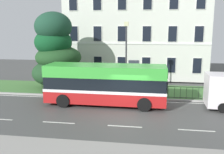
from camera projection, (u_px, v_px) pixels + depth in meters
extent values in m
cube|color=#434443|center=(128.00, 116.00, 16.41)|extent=(60.00, 56.00, 0.06)
cube|color=silver|center=(132.00, 101.00, 19.95)|extent=(54.00, 0.14, 0.01)
cube|color=silver|center=(59.00, 123.00, 15.25)|extent=(2.00, 0.12, 0.01)
cube|color=silver|center=(125.00, 126.00, 14.66)|extent=(2.00, 0.12, 0.01)
cube|color=silver|center=(196.00, 130.00, 14.07)|extent=(2.00, 0.12, 0.01)
cube|color=#9E9E99|center=(132.00, 98.00, 20.40)|extent=(57.00, 0.24, 0.12)
cube|color=#447539|center=(134.00, 91.00, 22.92)|extent=(57.00, 4.96, 0.12)
cube|color=silver|center=(137.00, 31.00, 31.08)|extent=(15.47, 10.16, 10.36)
cube|color=white|center=(134.00, 43.00, 26.34)|extent=(15.47, 0.06, 0.20)
cube|color=#2D333D|center=(134.00, 71.00, 26.87)|extent=(1.10, 0.06, 2.20)
cube|color=white|center=(75.00, 63.00, 27.70)|extent=(0.94, 0.04, 1.64)
cube|color=black|center=(75.00, 63.00, 27.68)|extent=(0.84, 0.03, 1.54)
cube|color=white|center=(98.00, 64.00, 27.32)|extent=(0.94, 0.04, 1.64)
cube|color=black|center=(98.00, 64.00, 27.30)|extent=(0.84, 0.03, 1.54)
cube|color=white|center=(122.00, 64.00, 26.93)|extent=(0.94, 0.04, 1.64)
cube|color=black|center=(122.00, 64.00, 26.92)|extent=(0.84, 0.03, 1.54)
cube|color=white|center=(146.00, 65.00, 26.55)|extent=(0.94, 0.04, 1.64)
cube|color=black|center=(146.00, 65.00, 26.53)|extent=(0.84, 0.03, 1.54)
cube|color=white|center=(171.00, 65.00, 26.17)|extent=(0.94, 0.04, 1.64)
cube|color=black|center=(171.00, 65.00, 26.15)|extent=(0.84, 0.03, 1.54)
cube|color=white|center=(197.00, 66.00, 25.79)|extent=(0.94, 0.04, 1.64)
cube|color=black|center=(197.00, 66.00, 25.77)|extent=(0.84, 0.03, 1.54)
cube|color=white|center=(74.00, 34.00, 27.11)|extent=(0.94, 0.04, 1.64)
cube|color=black|center=(74.00, 34.00, 27.09)|extent=(0.84, 0.03, 1.54)
cube|color=white|center=(97.00, 34.00, 26.72)|extent=(0.94, 0.04, 1.64)
cube|color=black|center=(97.00, 34.00, 26.71)|extent=(0.84, 0.03, 1.54)
cube|color=white|center=(122.00, 34.00, 26.34)|extent=(0.94, 0.04, 1.64)
cube|color=black|center=(122.00, 34.00, 26.32)|extent=(0.84, 0.03, 1.54)
cube|color=white|center=(147.00, 34.00, 25.96)|extent=(0.94, 0.04, 1.64)
cube|color=black|center=(147.00, 34.00, 25.94)|extent=(0.84, 0.03, 1.54)
cube|color=white|center=(172.00, 34.00, 25.58)|extent=(0.94, 0.04, 1.64)
cube|color=black|center=(173.00, 34.00, 25.56)|extent=(0.84, 0.03, 1.54)
cube|color=white|center=(199.00, 34.00, 25.20)|extent=(0.94, 0.04, 1.64)
cube|color=black|center=(199.00, 34.00, 25.18)|extent=(0.84, 0.03, 1.54)
cube|color=white|center=(73.00, 3.00, 26.51)|extent=(0.94, 0.04, 1.64)
cube|color=black|center=(73.00, 3.00, 26.50)|extent=(0.84, 0.03, 1.54)
cube|color=white|center=(97.00, 2.00, 26.13)|extent=(0.94, 0.04, 1.64)
cube|color=black|center=(97.00, 2.00, 26.11)|extent=(0.84, 0.03, 1.54)
cube|color=white|center=(122.00, 2.00, 25.75)|extent=(0.94, 0.04, 1.64)
cube|color=black|center=(122.00, 2.00, 25.73)|extent=(0.84, 0.03, 1.54)
cube|color=white|center=(148.00, 2.00, 25.37)|extent=(0.94, 0.04, 1.64)
cube|color=black|center=(148.00, 2.00, 25.35)|extent=(0.84, 0.03, 1.54)
cube|color=white|center=(174.00, 1.00, 24.99)|extent=(0.94, 0.04, 1.64)
cube|color=black|center=(174.00, 1.00, 24.97)|extent=(0.84, 0.03, 1.54)
cube|color=white|center=(201.00, 1.00, 24.61)|extent=(0.94, 0.04, 1.64)
cube|color=black|center=(201.00, 1.00, 24.59)|extent=(0.84, 0.03, 1.54)
cube|color=black|center=(128.00, 85.00, 20.54)|extent=(14.76, 0.04, 0.04)
cube|color=black|center=(128.00, 96.00, 20.70)|extent=(14.76, 0.04, 0.04)
cylinder|color=black|center=(42.00, 88.00, 21.72)|extent=(0.02, 0.02, 0.95)
cylinder|color=black|center=(47.00, 88.00, 21.65)|extent=(0.02, 0.02, 0.95)
cylinder|color=black|center=(52.00, 88.00, 21.58)|extent=(0.02, 0.02, 0.95)
cylinder|color=black|center=(58.00, 88.00, 21.51)|extent=(0.02, 0.02, 0.95)
cylinder|color=black|center=(63.00, 88.00, 21.44)|extent=(0.02, 0.02, 0.95)
cylinder|color=black|center=(68.00, 89.00, 21.37)|extent=(0.02, 0.02, 0.95)
cylinder|color=black|center=(73.00, 89.00, 21.31)|extent=(0.02, 0.02, 0.95)
cylinder|color=black|center=(79.00, 89.00, 21.24)|extent=(0.02, 0.02, 0.95)
cylinder|color=black|center=(84.00, 89.00, 21.17)|extent=(0.02, 0.02, 0.95)
cylinder|color=black|center=(89.00, 89.00, 21.10)|extent=(0.02, 0.02, 0.95)
cylinder|color=black|center=(95.00, 90.00, 21.03)|extent=(0.02, 0.02, 0.95)
cylinder|color=black|center=(100.00, 90.00, 20.97)|extent=(0.02, 0.02, 0.95)
cylinder|color=black|center=(106.00, 90.00, 20.90)|extent=(0.02, 0.02, 0.95)
cylinder|color=black|center=(111.00, 90.00, 20.83)|extent=(0.02, 0.02, 0.95)
cylinder|color=black|center=(117.00, 90.00, 20.76)|extent=(0.02, 0.02, 0.95)
cylinder|color=black|center=(122.00, 91.00, 20.69)|extent=(0.02, 0.02, 0.95)
cylinder|color=black|center=(128.00, 91.00, 20.62)|extent=(0.02, 0.02, 0.95)
cylinder|color=black|center=(134.00, 91.00, 20.56)|extent=(0.02, 0.02, 0.95)
cylinder|color=black|center=(139.00, 91.00, 20.49)|extent=(0.02, 0.02, 0.95)
cylinder|color=black|center=(145.00, 91.00, 20.42)|extent=(0.02, 0.02, 0.95)
cylinder|color=black|center=(151.00, 92.00, 20.35)|extent=(0.02, 0.02, 0.95)
cylinder|color=black|center=(157.00, 92.00, 20.28)|extent=(0.02, 0.02, 0.95)
cylinder|color=black|center=(163.00, 92.00, 20.22)|extent=(0.02, 0.02, 0.95)
cylinder|color=black|center=(169.00, 92.00, 20.15)|extent=(0.02, 0.02, 0.95)
cylinder|color=black|center=(174.00, 93.00, 20.08)|extent=(0.02, 0.02, 0.95)
cylinder|color=black|center=(180.00, 93.00, 20.01)|extent=(0.02, 0.02, 0.95)
cylinder|color=black|center=(186.00, 93.00, 19.94)|extent=(0.02, 0.02, 0.95)
cylinder|color=black|center=(193.00, 93.00, 19.87)|extent=(0.02, 0.02, 0.95)
cylinder|color=black|center=(199.00, 93.00, 19.81)|extent=(0.02, 0.02, 0.95)
cylinder|color=black|center=(205.00, 94.00, 19.74)|extent=(0.02, 0.02, 0.95)
cylinder|color=black|center=(211.00, 94.00, 19.67)|extent=(0.02, 0.02, 0.95)
cylinder|color=black|center=(217.00, 94.00, 19.60)|extent=(0.02, 0.02, 0.95)
cylinder|color=black|center=(223.00, 94.00, 19.53)|extent=(0.02, 0.02, 0.95)
cylinder|color=#423328|center=(57.00, 76.00, 24.13)|extent=(0.38, 0.38, 1.99)
ellipsoid|color=#1C3D20|center=(55.00, 73.00, 23.83)|extent=(4.29, 4.29, 2.51)
ellipsoid|color=#1E421F|center=(59.00, 57.00, 23.92)|extent=(4.28, 4.28, 2.23)
ellipsoid|color=#104521|center=(53.00, 42.00, 23.48)|extent=(3.44, 3.44, 2.53)
ellipsoid|color=#1A3F2C|center=(53.00, 27.00, 23.05)|extent=(3.39, 3.39, 2.69)
cube|color=#AE191A|center=(106.00, 95.00, 18.83)|extent=(8.78, 2.56, 0.97)
cube|color=white|center=(106.00, 89.00, 18.75)|extent=(8.80, 2.58, 0.20)
cube|color=black|center=(106.00, 82.00, 18.66)|extent=(8.70, 2.52, 0.92)
cube|color=green|center=(106.00, 71.00, 18.50)|extent=(8.78, 2.56, 0.81)
cube|color=black|center=(167.00, 85.00, 17.97)|extent=(0.08, 2.08, 0.85)
cube|color=black|center=(167.00, 73.00, 17.81)|extent=(0.08, 1.78, 0.52)
cylinder|color=silver|center=(165.00, 98.00, 18.96)|extent=(0.04, 0.20, 0.20)
cylinder|color=silver|center=(166.00, 104.00, 17.42)|extent=(0.04, 0.20, 0.20)
cylinder|color=black|center=(145.00, 96.00, 19.58)|extent=(0.96, 0.31, 0.96)
cylinder|color=black|center=(144.00, 104.00, 17.28)|extent=(0.96, 0.31, 0.96)
cylinder|color=black|center=(73.00, 93.00, 20.49)|extent=(0.96, 0.31, 0.96)
cylinder|color=black|center=(63.00, 101.00, 18.19)|extent=(0.96, 0.31, 0.96)
cylinder|color=black|center=(217.00, 100.00, 18.89)|extent=(0.69, 0.24, 0.68)
cylinder|color=black|center=(223.00, 108.00, 16.99)|extent=(0.69, 0.24, 0.68)
cylinder|color=#333338|center=(126.00, 61.00, 21.12)|extent=(0.14, 0.14, 5.65)
cube|color=beige|center=(126.00, 24.00, 20.56)|extent=(0.36, 0.24, 0.36)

